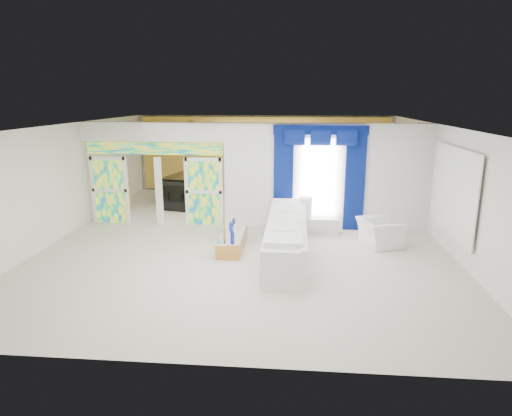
# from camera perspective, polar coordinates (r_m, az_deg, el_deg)

# --- Properties ---
(floor) EXTENTS (12.00, 12.00, 0.00)m
(floor) POSITION_cam_1_polar(r_m,az_deg,el_deg) (12.04, -0.93, -3.65)
(floor) COLOR #B7AF9E
(floor) RESTS_ON ground
(dividing_wall) EXTENTS (5.70, 0.18, 3.00)m
(dividing_wall) POSITION_cam_1_polar(r_m,az_deg,el_deg) (12.63, 9.28, 4.03)
(dividing_wall) COLOR white
(dividing_wall) RESTS_ON ground
(dividing_header) EXTENTS (4.30, 0.18, 0.55)m
(dividing_header) POSITION_cam_1_polar(r_m,az_deg,el_deg) (13.08, -13.22, 9.60)
(dividing_header) COLOR white
(dividing_header) RESTS_ON dividing_wall
(stained_panel_left) EXTENTS (0.95, 0.04, 2.00)m
(stained_panel_left) POSITION_cam_1_polar(r_m,az_deg,el_deg) (13.82, -18.45, 2.23)
(stained_panel_left) COLOR #994C3F
(stained_panel_left) RESTS_ON ground
(stained_panel_right) EXTENTS (0.95, 0.04, 2.00)m
(stained_panel_right) POSITION_cam_1_polar(r_m,az_deg,el_deg) (12.96, -6.78, 2.11)
(stained_panel_right) COLOR #994C3F
(stained_panel_right) RESTS_ON ground
(stained_transom) EXTENTS (4.00, 0.05, 0.35)m
(stained_transom) POSITION_cam_1_polar(r_m,az_deg,el_deg) (13.12, -13.10, 7.53)
(stained_transom) COLOR #994C3F
(stained_transom) RESTS_ON dividing_header
(window_pane) EXTENTS (1.00, 0.02, 2.30)m
(window_pane) POSITION_cam_1_polar(r_m,az_deg,el_deg) (12.53, 8.16, 3.75)
(window_pane) COLOR white
(window_pane) RESTS_ON dividing_wall
(blue_drape_left) EXTENTS (0.55, 0.10, 2.80)m
(blue_drape_left) POSITION_cam_1_polar(r_m,az_deg,el_deg) (12.49, 3.57, 3.60)
(blue_drape_left) COLOR #030643
(blue_drape_left) RESTS_ON ground
(blue_drape_right) EXTENTS (0.55, 0.10, 2.80)m
(blue_drape_right) POSITION_cam_1_polar(r_m,az_deg,el_deg) (12.60, 12.71, 3.38)
(blue_drape_right) COLOR #030643
(blue_drape_right) RESTS_ON ground
(blue_pelmet) EXTENTS (2.60, 0.12, 0.25)m
(blue_pelmet) POSITION_cam_1_polar(r_m,az_deg,el_deg) (12.32, 8.40, 10.00)
(blue_pelmet) COLOR #030643
(blue_pelmet) RESTS_ON dividing_wall
(wall_mirror) EXTENTS (0.04, 2.70, 1.90)m
(wall_mirror) POSITION_cam_1_polar(r_m,az_deg,el_deg) (11.27, 24.34, 1.97)
(wall_mirror) COLOR white
(wall_mirror) RESTS_ON ground
(gold_curtains) EXTENTS (9.70, 0.12, 2.90)m
(gold_curtains) POSITION_cam_1_polar(r_m,az_deg,el_deg) (17.48, 1.03, 7.01)
(gold_curtains) COLOR gold
(gold_curtains) RESTS_ON ground
(white_sofa) EXTENTS (0.95, 4.31, 0.82)m
(white_sofa) POSITION_cam_1_polar(r_m,az_deg,el_deg) (10.57, 3.96, -3.92)
(white_sofa) COLOR white
(white_sofa) RESTS_ON ground
(coffee_table) EXTENTS (0.57, 1.69, 0.37)m
(coffee_table) POSITION_cam_1_polar(r_m,az_deg,el_deg) (11.03, -3.08, -4.35)
(coffee_table) COLOR #B47D38
(coffee_table) RESTS_ON ground
(console_table) EXTENTS (1.29, 0.41, 0.43)m
(console_table) POSITION_cam_1_polar(r_m,az_deg,el_deg) (12.39, 7.74, -2.22)
(console_table) COLOR silver
(console_table) RESTS_ON ground
(table_lamp) EXTENTS (0.36, 0.36, 0.58)m
(table_lamp) POSITION_cam_1_polar(r_m,az_deg,el_deg) (12.25, 6.42, 0.07)
(table_lamp) COLOR white
(table_lamp) RESTS_ON console_table
(armchair) EXTENTS (1.18, 1.27, 0.68)m
(armchair) POSITION_cam_1_polar(r_m,az_deg,el_deg) (11.63, 15.74, -3.10)
(armchair) COLOR white
(armchair) RESTS_ON ground
(grand_piano) EXTENTS (1.74, 2.05, 0.90)m
(grand_piano) POSITION_cam_1_polar(r_m,az_deg,el_deg) (16.39, -8.81, 2.63)
(grand_piano) COLOR black
(grand_piano) RESTS_ON ground
(piano_bench) EXTENTS (0.97, 0.56, 0.30)m
(piano_bench) POSITION_cam_1_polar(r_m,az_deg,el_deg) (14.95, -10.20, 0.28)
(piano_bench) COLOR black
(piano_bench) RESTS_ON ground
(tv_console) EXTENTS (0.70, 0.66, 0.86)m
(tv_console) POSITION_cam_1_polar(r_m,az_deg,el_deg) (15.45, -17.03, 1.39)
(tv_console) COLOR tan
(tv_console) RESTS_ON ground
(chandelier) EXTENTS (0.60, 0.60, 0.60)m
(chandelier) POSITION_cam_1_polar(r_m,az_deg,el_deg) (15.24, -8.41, 10.14)
(chandelier) COLOR gold
(chandelier) RESTS_ON ceiling
(decanters) EXTENTS (0.21, 1.15, 0.25)m
(decanters) POSITION_cam_1_polar(r_m,az_deg,el_deg) (10.94, -3.13, -2.98)
(decanters) COLOR #152696
(decanters) RESTS_ON coffee_table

